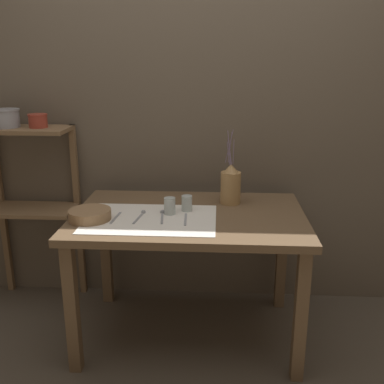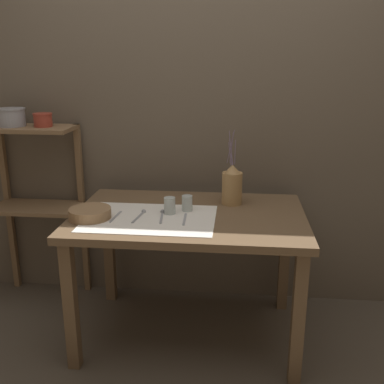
% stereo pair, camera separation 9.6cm
% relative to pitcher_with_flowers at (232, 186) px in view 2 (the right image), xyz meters
% --- Properties ---
extents(ground_plane, '(12.00, 12.00, 0.00)m').
position_rel_pitcher_with_flowers_xyz_m(ground_plane, '(-0.22, -0.19, -0.85)').
color(ground_plane, brown).
extents(stone_wall_back, '(7.00, 0.06, 2.40)m').
position_rel_pitcher_with_flowers_xyz_m(stone_wall_back, '(-0.22, 0.33, 0.35)').
color(stone_wall_back, brown).
rests_on(stone_wall_back, ground_plane).
extents(wooden_table, '(1.23, 0.81, 0.74)m').
position_rel_pitcher_with_flowers_xyz_m(wooden_table, '(-0.22, -0.19, -0.20)').
color(wooden_table, brown).
rests_on(wooden_table, ground_plane).
extents(wooden_shelf_unit, '(0.54, 0.28, 1.14)m').
position_rel_pitcher_with_flowers_xyz_m(wooden_shelf_unit, '(-1.23, 0.17, -0.05)').
color(wooden_shelf_unit, brown).
rests_on(wooden_shelf_unit, ground_plane).
extents(linen_cloth, '(0.67, 0.47, 0.00)m').
position_rel_pitcher_with_flowers_xyz_m(linen_cloth, '(-0.42, -0.29, -0.11)').
color(linen_cloth, white).
rests_on(linen_cloth, wooden_table).
extents(pitcher_with_flowers, '(0.11, 0.11, 0.43)m').
position_rel_pitcher_with_flowers_xyz_m(pitcher_with_flowers, '(0.00, 0.00, 0.00)').
color(pitcher_with_flowers, '#A87F4C').
rests_on(pitcher_with_flowers, wooden_table).
extents(wooden_bowl, '(0.22, 0.22, 0.05)m').
position_rel_pitcher_with_flowers_xyz_m(wooden_bowl, '(-0.72, -0.32, -0.08)').
color(wooden_bowl, '#8E6B47').
rests_on(wooden_bowl, wooden_table).
extents(glass_tumbler_near, '(0.06, 0.06, 0.09)m').
position_rel_pitcher_with_flowers_xyz_m(glass_tumbler_near, '(-0.32, -0.21, -0.06)').
color(glass_tumbler_near, '#B7C1BC').
rests_on(glass_tumbler_near, wooden_table).
extents(glass_tumbler_far, '(0.06, 0.06, 0.08)m').
position_rel_pitcher_with_flowers_xyz_m(glass_tumbler_far, '(-0.24, -0.16, -0.06)').
color(glass_tumbler_far, '#B7C1BC').
rests_on(glass_tumbler_far, wooden_table).
extents(fork_inner, '(0.03, 0.17, 0.00)m').
position_rel_pitcher_with_flowers_xyz_m(fork_inner, '(-0.60, -0.29, -0.10)').
color(fork_inner, '#939399').
rests_on(fork_inner, wooden_table).
extents(spoon_inner, '(0.04, 0.18, 0.02)m').
position_rel_pitcher_with_flowers_xyz_m(spoon_inner, '(-0.47, -0.24, -0.10)').
color(spoon_inner, '#939399').
rests_on(spoon_inner, wooden_table).
extents(spoon_outer, '(0.04, 0.18, 0.02)m').
position_rel_pitcher_with_flowers_xyz_m(spoon_outer, '(-0.36, -0.23, -0.10)').
color(spoon_outer, '#939399').
rests_on(spoon_outer, wooden_table).
extents(fork_outer, '(0.02, 0.17, 0.00)m').
position_rel_pitcher_with_flowers_xyz_m(fork_outer, '(-0.23, -0.30, -0.10)').
color(fork_outer, '#939399').
rests_on(fork_outer, wooden_table).
extents(metal_pot_large, '(0.18, 0.18, 0.11)m').
position_rel_pitcher_with_flowers_xyz_m(metal_pot_large, '(-1.34, 0.14, 0.35)').
color(metal_pot_large, '#939399').
rests_on(metal_pot_large, wooden_shelf_unit).
extents(metal_pot_small, '(0.11, 0.11, 0.08)m').
position_rel_pitcher_with_flowers_xyz_m(metal_pot_small, '(-1.14, 0.14, 0.34)').
color(metal_pot_small, '#9E3828').
rests_on(metal_pot_small, wooden_shelf_unit).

